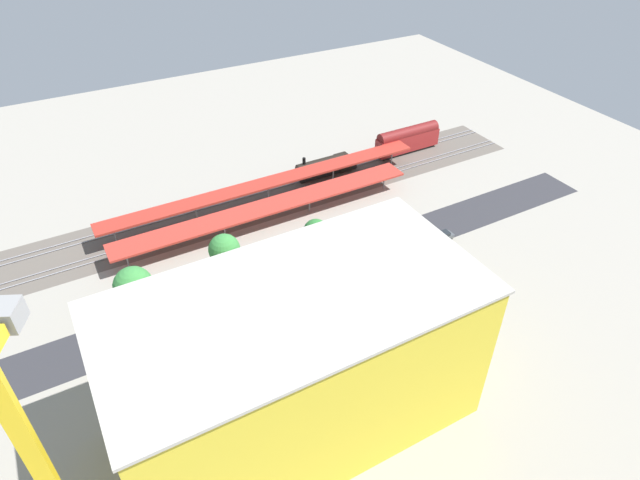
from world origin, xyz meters
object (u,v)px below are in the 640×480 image
object	(u,v)px
platform_canopy_near	(268,207)
street_tree_2	(224,249)
parked_car_3	(329,276)
traffic_light	(362,254)
parked_car_4	(289,288)
parked_car_0	(443,237)
construction_building	(297,364)
parked_car_2	(372,260)
locomotive	(326,166)
street_tree_1	(316,232)
parked_car_1	(409,249)
tower_crane	(30,479)
platform_canopy_far	(268,183)
passenger_coach	(408,139)
box_truck_0	(339,290)
street_tree_0	(133,286)

from	to	relation	value
platform_canopy_near	street_tree_2	world-z (taller)	street_tree_2
parked_car_3	traffic_light	world-z (taller)	traffic_light
parked_car_4	parked_car_3	bearing A→B (deg)	175.56
parked_car_0	construction_building	xyz separation A→B (m)	(40.78, 21.69, 9.76)
parked_car_2	parked_car_4	distance (m)	15.97
locomotive	street_tree_1	world-z (taller)	street_tree_1
parked_car_1	parked_car_4	bearing A→B (deg)	-1.88
parked_car_0	street_tree_2	bearing A→B (deg)	-13.75
parked_car_4	tower_crane	size ratio (longest dim) A/B	0.14
street_tree_2	traffic_light	xyz separation A→B (m)	(-20.34, 10.45, -1.21)
parked_car_1	street_tree_2	xyz separation A→B (m)	(31.15, -9.56, 4.80)
parked_car_2	tower_crane	size ratio (longest dim) A/B	0.14
platform_canopy_far	parked_car_1	xyz separation A→B (m)	(-15.29, 27.84, -3.44)
platform_canopy_far	parked_car_4	bearing A→B (deg)	72.68
locomotive	street_tree_2	size ratio (longest dim) A/B	1.73
construction_building	traffic_light	world-z (taller)	construction_building
platform_canopy_near	street_tree_2	bearing A→B (deg)	40.63
parked_car_1	parked_car_3	xyz separation A→B (m)	(16.42, -0.21, 0.02)
parked_car_2	street_tree_1	bearing A→B (deg)	-45.89
passenger_coach	box_truck_0	bearing A→B (deg)	42.66
parked_car_3	construction_building	world-z (taller)	construction_building
passenger_coach	traffic_light	distance (m)	46.57
tower_crane	traffic_light	bearing A→B (deg)	-150.77
platform_canopy_far	parked_car_3	size ratio (longest dim) A/B	15.74
platform_canopy_near	parked_car_2	size ratio (longest dim) A/B	13.63
construction_building	street_tree_0	xyz separation A→B (m)	(13.39, -30.31, -5.75)
tower_crane	street_tree_1	bearing A→B (deg)	-141.30
parked_car_0	tower_crane	size ratio (longest dim) A/B	0.13
passenger_coach	street_tree_1	distance (m)	44.33
parked_car_3	street_tree_2	size ratio (longest dim) A/B	0.53
locomotive	construction_building	world-z (taller)	construction_building
passenger_coach	street_tree_0	bearing A→B (deg)	18.70
box_truck_0	street_tree_2	world-z (taller)	street_tree_2
locomotive	traffic_light	world-z (taller)	traffic_light
platform_canopy_near	platform_canopy_far	xyz separation A→B (m)	(-3.39, -7.58, 0.31)
parked_car_1	parked_car_2	world-z (taller)	parked_car_2
parked_car_2	platform_canopy_near	bearing A→B (deg)	-61.24
locomotive	traffic_light	size ratio (longest dim) A/B	2.17
tower_crane	platform_canopy_near	bearing A→B (deg)	-130.45
parked_car_0	traffic_light	bearing A→B (deg)	2.89
street_tree_0	street_tree_1	distance (m)	31.53
box_truck_0	street_tree_1	size ratio (longest dim) A/B	1.28
locomotive	parked_car_2	distance (m)	32.59
platform_canopy_near	traffic_light	size ratio (longest dim) A/B	9.13
platform_canopy_far	street_tree_0	size ratio (longest dim) A/B	8.74
platform_canopy_far	street_tree_2	world-z (taller)	street_tree_2
locomotive	parked_car_3	xyz separation A→B (m)	(16.90, 31.69, -1.11)
parked_car_1	parked_car_2	bearing A→B (deg)	-2.82
platform_canopy_far	parked_car_0	bearing A→B (deg)	129.63
construction_building	street_tree_0	bearing A→B (deg)	-66.94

